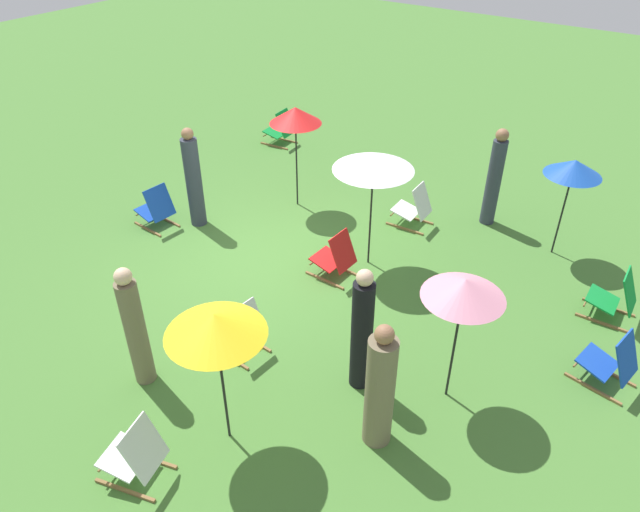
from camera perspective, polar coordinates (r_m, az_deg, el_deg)
ground_plane at (r=10.14m, az=-5.55°, el=-0.13°), size 40.00×40.00×0.00m
deckchair_1 at (r=8.12m, az=-7.68°, el=-7.21°), size 0.53×0.79×0.83m
deckchair_2 at (r=6.98m, az=-17.50°, el=-17.95°), size 0.66×0.86×0.83m
deckchair_3 at (r=9.63m, az=26.75°, el=-3.65°), size 0.49×0.77×0.83m
deckchair_4 at (r=11.18m, az=-15.62°, el=4.42°), size 0.53×0.79×0.83m
deckchair_5 at (r=14.21m, az=-3.85°, el=12.17°), size 0.54×0.80×0.83m
deckchair_6 at (r=10.94m, az=9.10°, el=4.63°), size 0.51×0.78×0.83m
deckchair_7 at (r=9.44m, az=1.50°, el=-0.16°), size 0.50×0.78×0.83m
deckchair_8 at (r=8.47m, az=26.43°, el=-9.26°), size 0.61×0.83×0.83m
umbrella_0 at (r=9.09m, az=5.23°, el=9.01°), size 1.27×1.27×1.97m
umbrella_1 at (r=10.92m, az=-2.40°, el=13.46°), size 0.96×0.96×1.99m
umbrella_2 at (r=6.78m, az=13.82°, el=-3.11°), size 0.97×0.97×1.83m
umbrella_3 at (r=10.26m, az=23.43°, el=7.84°), size 0.91×0.91×1.75m
umbrella_4 at (r=6.16m, az=-10.16°, el=-6.57°), size 1.09×1.09×1.87m
person_0 at (r=11.12m, az=16.55°, el=7.22°), size 0.31×0.31×1.85m
person_1 at (r=10.87m, az=-12.17°, el=7.23°), size 0.30×0.30×1.88m
person_2 at (r=7.70m, az=-17.50°, el=-6.76°), size 0.30×0.30×1.77m
person_3 at (r=6.72m, az=5.84°, el=-12.76°), size 0.38×0.38×1.74m
person_4 at (r=7.30m, az=4.09°, el=-7.39°), size 0.38×0.38×1.80m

